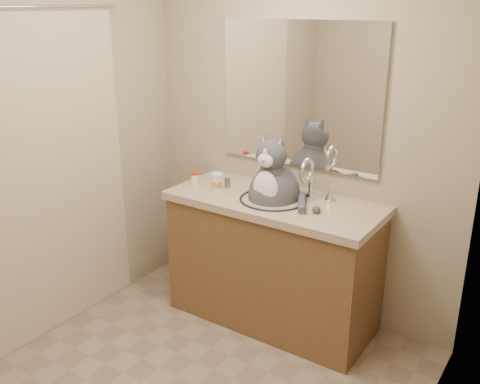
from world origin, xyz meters
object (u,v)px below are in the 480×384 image
object	(u,v)px
grey_canister	(227,182)
pill_bottle_orange	(217,183)
pill_bottle_redcap	(195,178)
cat	(273,192)

from	to	relation	value
grey_canister	pill_bottle_orange	bearing A→B (deg)	-95.64
pill_bottle_redcap	pill_bottle_orange	distance (m)	0.21
pill_bottle_redcap	grey_canister	world-z (taller)	pill_bottle_redcap
pill_bottle_redcap	grey_canister	xyz separation A→B (m)	(0.22, 0.07, -0.01)
pill_bottle_orange	grey_canister	xyz separation A→B (m)	(0.01, 0.10, -0.02)
pill_bottle_redcap	grey_canister	size ratio (longest dim) A/B	1.36
cat	pill_bottle_redcap	distance (m)	0.58
pill_bottle_redcap	pill_bottle_orange	bearing A→B (deg)	-8.77
pill_bottle_orange	grey_canister	world-z (taller)	pill_bottle_orange
cat	grey_canister	world-z (taller)	cat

